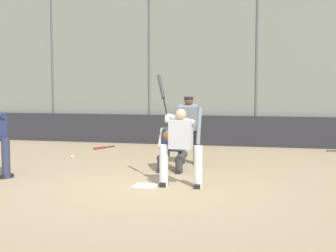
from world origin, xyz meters
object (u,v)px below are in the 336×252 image
(catcher_behind_plate, at_px, (172,143))
(spare_bat_near_backstop, at_px, (101,148))
(umpire_home, at_px, (189,128))
(batter_at_plate, at_px, (180,144))
(baseball_loose, at_px, (72,157))

(catcher_behind_plate, distance_m, spare_bat_near_backstop, 4.37)
(catcher_behind_plate, relative_size, umpire_home, 0.73)
(umpire_home, xyz_separation_m, spare_bat_near_backstop, (3.08, -2.16, -0.84))
(spare_bat_near_backstop, bearing_deg, umpire_home, 83.05)
(batter_at_plate, distance_m, spare_bat_near_backstop, 5.88)
(umpire_home, height_order, spare_bat_near_backstop, umpire_home)
(batter_at_plate, bearing_deg, spare_bat_near_backstop, -53.98)
(batter_at_plate, distance_m, catcher_behind_plate, 1.61)
(spare_bat_near_backstop, relative_size, baseball_loose, 9.93)
(batter_at_plate, bearing_deg, baseball_loose, -38.75)
(umpire_home, bearing_deg, baseball_loose, -2.68)
(catcher_behind_plate, relative_size, baseball_loose, 16.13)
(catcher_behind_plate, height_order, umpire_home, umpire_home)
(batter_at_plate, xyz_separation_m, baseball_loose, (3.46, -2.81, -0.75))
(catcher_behind_plate, xyz_separation_m, spare_bat_near_backstop, (2.90, -3.21, -0.59))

